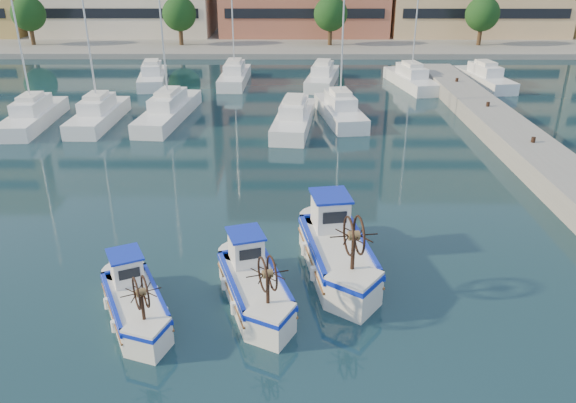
% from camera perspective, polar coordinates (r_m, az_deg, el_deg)
% --- Properties ---
extents(ground, '(300.00, 300.00, 0.00)m').
position_cam_1_polar(ground, '(19.79, 2.28, -10.05)').
color(ground, '#1A3543').
rests_on(ground, ground).
extents(yacht_marina, '(38.14, 22.55, 11.50)m').
position_cam_1_polar(yacht_marina, '(45.57, -2.63, 10.72)').
color(yacht_marina, white).
rests_on(yacht_marina, ground).
extents(fishing_boat_a, '(3.05, 4.05, 2.44)m').
position_cam_1_polar(fishing_boat_a, '(19.32, -15.36, -9.56)').
color(fishing_boat_a, white).
rests_on(fishing_boat_a, ground).
extents(fishing_boat_b, '(2.94, 4.47, 2.70)m').
position_cam_1_polar(fishing_boat_b, '(19.44, -3.51, -8.14)').
color(fishing_boat_b, white).
rests_on(fishing_boat_b, ground).
extents(fishing_boat_c, '(2.87, 5.35, 3.25)m').
position_cam_1_polar(fishing_boat_c, '(21.22, 4.95, -4.73)').
color(fishing_boat_c, white).
rests_on(fishing_boat_c, ground).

